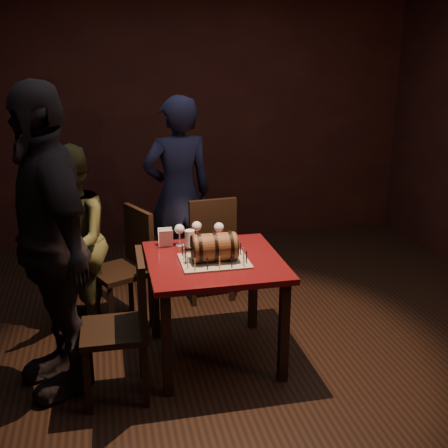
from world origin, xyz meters
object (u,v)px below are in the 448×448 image
(wine_glass_right, at_px, (219,228))
(pint_of_ale, at_px, (190,241))
(person_left_rear, at_px, (70,243))
(pub_table, at_px, (214,274))
(chair_back, at_px, (210,243))
(chair_left_rear, at_px, (129,261))
(wine_glass_left, at_px, (179,230))
(barrel_cake, at_px, (214,247))
(wine_glass_mid, at_px, (197,227))
(chair_left_front, at_px, (126,319))
(person_back, at_px, (178,194))
(person_left_front, at_px, (49,243))

(wine_glass_right, distance_m, pint_of_ale, 0.25)
(person_left_rear, bearing_deg, pub_table, 56.58)
(chair_back, relative_size, chair_left_rear, 1.00)
(pub_table, xyz_separation_m, person_left_rear, (-0.97, 0.61, 0.09))
(wine_glass_left, xyz_separation_m, person_left_rear, (-0.78, 0.29, -0.14))
(chair_back, height_order, chair_left_rear, same)
(barrel_cake, relative_size, chair_back, 0.37)
(barrel_cake, relative_size, wine_glass_mid, 2.17)
(pub_table, height_order, chair_left_rear, chair_left_rear)
(wine_glass_mid, relative_size, chair_left_rear, 0.17)
(wine_glass_mid, height_order, chair_left_front, chair_left_front)
(person_back, bearing_deg, pub_table, 83.19)
(wine_glass_mid, bearing_deg, chair_left_rear, 146.44)
(chair_back, height_order, chair_left_front, same)
(barrel_cake, distance_m, wine_glass_left, 0.41)
(pint_of_ale, xyz_separation_m, person_back, (0.08, 1.12, 0.04))
(person_back, bearing_deg, wine_glass_left, 73.14)
(barrel_cake, height_order, wine_glass_left, barrel_cake)
(pint_of_ale, bearing_deg, person_back, 86.14)
(person_left_front, bearing_deg, wine_glass_mid, 94.60)
(pub_table, relative_size, chair_back, 0.97)
(person_back, bearing_deg, person_left_rear, 28.44)
(chair_left_rear, height_order, person_left_rear, person_left_rear)
(pub_table, relative_size, pint_of_ale, 6.00)
(chair_back, distance_m, chair_left_front, 1.47)
(wine_glass_mid, bearing_deg, chair_left_front, -130.26)
(wine_glass_mid, bearing_deg, person_left_rear, 164.44)
(wine_glass_mid, bearing_deg, chair_back, 70.63)
(pub_table, distance_m, person_left_front, 1.10)
(wine_glass_right, bearing_deg, person_left_front, -161.37)
(person_left_front, bearing_deg, pint_of_ale, 87.79)
(chair_left_rear, bearing_deg, barrel_cake, -53.61)
(chair_left_front, relative_size, person_back, 0.54)
(barrel_cake, height_order, chair_back, barrel_cake)
(pint_of_ale, xyz_separation_m, person_left_front, (-0.91, -0.29, 0.16))
(pub_table, xyz_separation_m, wine_glass_right, (0.09, 0.29, 0.23))
(chair_left_front, distance_m, person_left_front, 0.66)
(wine_glass_right, height_order, chair_left_front, chair_left_front)
(pub_table, height_order, barrel_cake, barrel_cake)
(barrel_cake, bearing_deg, wine_glass_right, 73.18)
(wine_glass_mid, distance_m, chair_back, 0.72)
(wine_glass_right, distance_m, chair_left_rear, 0.82)
(pub_table, height_order, person_left_front, person_left_front)
(wine_glass_right, bearing_deg, chair_back, 85.02)
(wine_glass_right, relative_size, person_left_rear, 0.11)
(wine_glass_right, bearing_deg, chair_left_rear, 148.95)
(chair_back, bearing_deg, person_left_front, -138.99)
(chair_left_rear, height_order, person_back, person_back)
(barrel_cake, bearing_deg, chair_left_front, -157.27)
(person_left_rear, bearing_deg, person_left_front, -7.66)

